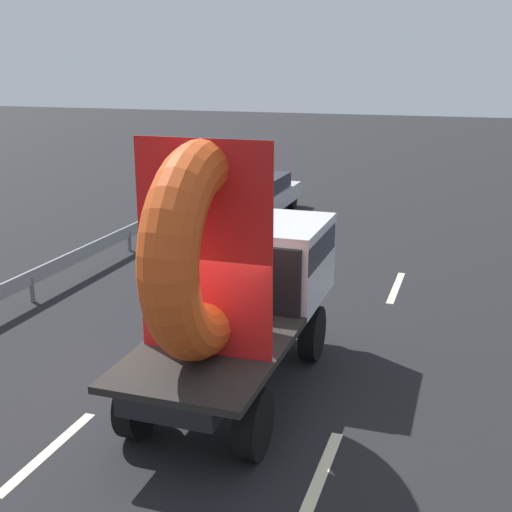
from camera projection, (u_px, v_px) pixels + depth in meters
ground_plane at (196, 414)px, 9.84m from camera, size 120.00×120.00×0.00m
flatbed_truck at (239, 272)px, 10.15m from camera, size 2.02×5.20×4.09m
distant_sedan at (259, 194)px, 22.44m from camera, size 1.80×4.19×1.37m
guardrail at (86, 252)px, 16.26m from camera, size 0.10×17.23×0.71m
lane_dash_left_near at (48, 451)px, 8.88m from camera, size 0.16×2.07×0.01m
lane_dash_left_far at (253, 270)px, 16.67m from camera, size 0.16×2.20×0.01m
lane_dash_right_near at (315, 490)px, 8.08m from camera, size 0.16×2.69×0.01m
lane_dash_right_far at (396, 287)px, 15.37m from camera, size 0.16×2.29×0.01m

